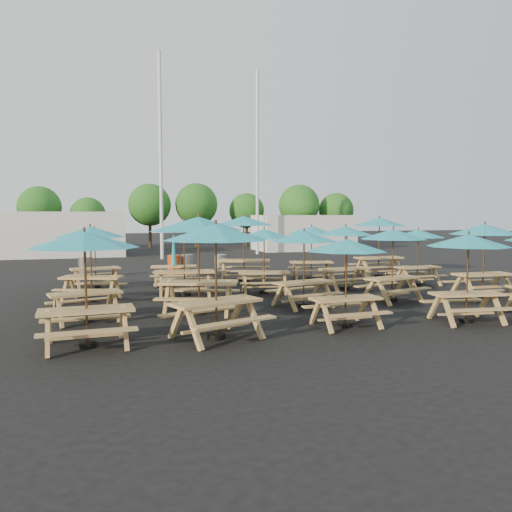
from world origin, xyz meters
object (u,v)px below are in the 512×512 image
object	(u,v)px
picnic_unit_8	(346,250)
waste_bin_3	(221,264)
picnic_unit_5	(198,229)
picnic_unit_10	(264,237)
picnic_unit_4	(216,239)
picnic_unit_19	(379,225)
waste_bin_0	(85,268)
waste_bin_2	(187,264)
picnic_unit_17	(485,234)
picnic_unit_14	(345,234)
picnic_unit_18	(418,237)
picnic_unit_3	(95,236)
picnic_unit_7	(174,261)
picnic_unit_12	(468,245)
picnic_unit_15	(312,233)
picnic_unit_9	(304,241)
picnic_unit_2	(90,236)
picnic_unit_13	(393,238)
picnic_unit_0	(85,246)
waste_bin_1	(174,265)
picnic_unit_11	(244,224)
picnic_unit_1	(84,245)
picnic_unit_6	(184,230)

from	to	relation	value
picnic_unit_8	waste_bin_3	size ratio (longest dim) A/B	2.37
picnic_unit_5	picnic_unit_10	distance (m)	3.90
picnic_unit_5	waste_bin_3	bearing A→B (deg)	92.89
picnic_unit_4	picnic_unit_19	bearing A→B (deg)	23.80
picnic_unit_5	picnic_unit_19	world-z (taller)	picnic_unit_5
picnic_unit_8	waste_bin_0	world-z (taller)	picnic_unit_8
waste_bin_2	waste_bin_3	distance (m)	1.47
picnic_unit_5	picnic_unit_17	bearing A→B (deg)	18.62
picnic_unit_14	picnic_unit_18	size ratio (longest dim) A/B	1.09
picnic_unit_3	picnic_unit_7	distance (m)	2.93
picnic_unit_4	picnic_unit_12	world-z (taller)	picnic_unit_4
picnic_unit_15	waste_bin_2	world-z (taller)	picnic_unit_15
waste_bin_2	picnic_unit_15	bearing A→B (deg)	-35.24
picnic_unit_9	picnic_unit_10	world-z (taller)	picnic_unit_9
picnic_unit_2	picnic_unit_15	size ratio (longest dim) A/B	1.10
picnic_unit_10	picnic_unit_13	bearing A→B (deg)	-28.70
picnic_unit_14	waste_bin_2	xyz separation A→B (m)	(-4.56, 6.05, -1.48)
picnic_unit_12	picnic_unit_10	bearing A→B (deg)	126.93
picnic_unit_0	picnic_unit_10	distance (m)	7.69
picnic_unit_19	waste_bin_2	distance (m)	8.39
picnic_unit_12	picnic_unit_17	size ratio (longest dim) A/B	0.94
picnic_unit_13	waste_bin_1	world-z (taller)	picnic_unit_13
picnic_unit_4	waste_bin_1	world-z (taller)	picnic_unit_4
picnic_unit_11	picnic_unit_14	size ratio (longest dim) A/B	1.30
picnic_unit_1	picnic_unit_18	distance (m)	11.87
waste_bin_1	picnic_unit_18	bearing A→B (deg)	-35.34
picnic_unit_8	picnic_unit_15	size ratio (longest dim) A/B	0.87
picnic_unit_1	picnic_unit_8	xyz separation A→B (m)	(5.74, -2.38, -0.07)
picnic_unit_7	waste_bin_2	distance (m)	3.40
picnic_unit_4	picnic_unit_7	world-z (taller)	picnic_unit_4
picnic_unit_0	picnic_unit_1	world-z (taller)	picnic_unit_0
picnic_unit_9	waste_bin_1	size ratio (longest dim) A/B	2.74
picnic_unit_6	picnic_unit_13	size ratio (longest dim) A/B	1.02
picnic_unit_8	picnic_unit_10	world-z (taller)	picnic_unit_10
picnic_unit_8	picnic_unit_13	size ratio (longest dim) A/B	0.84
picnic_unit_9	picnic_unit_17	xyz separation A→B (m)	(5.89, -0.24, 0.14)
picnic_unit_5	picnic_unit_13	world-z (taller)	picnic_unit_5
picnic_unit_17	picnic_unit_13	bearing A→B (deg)	177.00
picnic_unit_1	picnic_unit_10	xyz separation A→B (m)	(5.49, 2.94, 0.01)
picnic_unit_11	picnic_unit_12	xyz separation A→B (m)	(3.14, -8.66, -0.37)
picnic_unit_9	picnic_unit_18	size ratio (longest dim) A/B	1.14
picnic_unit_0	waste_bin_2	xyz separation A→B (m)	(3.79, 11.56, -1.54)
picnic_unit_0	waste_bin_3	world-z (taller)	picnic_unit_0
picnic_unit_14	picnic_unit_10	bearing A→B (deg)	172.51
picnic_unit_1	picnic_unit_19	world-z (taller)	picnic_unit_19
picnic_unit_19	waste_bin_1	distance (m)	8.87
picnic_unit_6	picnic_unit_10	bearing A→B (deg)	3.51
picnic_unit_9	picnic_unit_7	bearing A→B (deg)	104.11
picnic_unit_7	picnic_unit_19	size ratio (longest dim) A/B	0.85
picnic_unit_8	picnic_unit_3	bearing A→B (deg)	122.52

